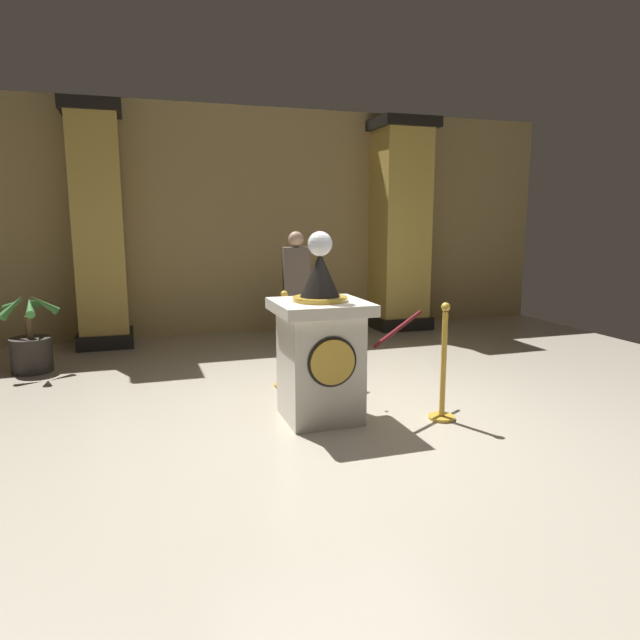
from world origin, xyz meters
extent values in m
plane|color=#B2A893|center=(0.00, 0.00, 0.00)|extent=(10.04, 10.04, 0.00)
cube|color=tan|center=(0.00, 4.27, 1.73)|extent=(10.04, 0.16, 3.46)
cube|color=silver|center=(-0.33, -0.01, 0.49)|extent=(0.64, 0.64, 0.97)
cube|color=silver|center=(-0.33, -0.01, 1.02)|extent=(0.80, 0.80, 0.10)
cylinder|color=gold|center=(-0.33, -0.35, 0.60)|extent=(0.39, 0.03, 0.39)
cylinder|color=black|center=(-0.33, -0.34, 0.60)|extent=(0.44, 0.01, 0.44)
cylinder|color=gold|center=(-0.33, -0.01, 1.09)|extent=(0.48, 0.48, 0.04)
cone|color=black|center=(-0.33, -0.01, 1.31)|extent=(0.35, 0.35, 0.39)
cylinder|color=gold|center=(-0.33, -0.01, 1.49)|extent=(0.03, 0.03, 0.05)
sphere|color=silver|center=(-0.33, -0.01, 1.57)|extent=(0.22, 0.22, 0.22)
cylinder|color=gold|center=(0.71, -0.38, 0.01)|extent=(0.24, 0.24, 0.03)
cylinder|color=gold|center=(0.71, -0.38, 0.49)|extent=(0.05, 0.05, 0.99)
sphere|color=gold|center=(0.71, -0.38, 1.03)|extent=(0.08, 0.08, 0.08)
cylinder|color=gold|center=(-0.38, 1.05, 0.01)|extent=(0.24, 0.24, 0.03)
cylinder|color=gold|center=(-0.38, 1.05, 0.48)|extent=(0.05, 0.05, 0.96)
sphere|color=gold|center=(-0.38, 1.05, 1.00)|extent=(0.08, 0.08, 0.08)
cylinder|color=#591419|center=(0.44, -0.02, 0.79)|extent=(0.74, 0.57, 0.22)
cylinder|color=#591419|center=(-0.11, 0.69, 0.79)|extent=(0.74, 0.57, 0.22)
sphere|color=#591419|center=(0.17, 0.34, 0.70)|extent=(0.04, 0.04, 0.04)
cube|color=black|center=(-2.29, 3.82, 0.10)|extent=(0.75, 0.75, 0.20)
cube|color=gold|center=(-2.29, 3.82, 1.66)|extent=(0.65, 0.65, 3.32)
cube|color=black|center=(-2.29, 3.82, 3.24)|extent=(0.78, 0.78, 0.16)
cube|color=black|center=(2.29, 3.82, 0.10)|extent=(0.89, 0.89, 0.20)
cube|color=gold|center=(2.29, 3.82, 1.66)|extent=(0.78, 0.78, 3.32)
cube|color=black|center=(2.29, 3.82, 3.24)|extent=(0.93, 0.93, 0.16)
cylinder|color=#2D2823|center=(-3.06, 2.57, 0.20)|extent=(0.46, 0.46, 0.41)
cylinder|color=brown|center=(-3.06, 2.57, 0.54)|extent=(0.08, 0.08, 0.26)
cone|color=#387533|center=(-2.89, 2.60, 0.80)|extent=(0.35, 0.16, 0.30)
cone|color=#387533|center=(-3.02, 2.74, 0.80)|extent=(0.15, 0.36, 0.22)
cone|color=#387533|center=(-3.21, 2.67, 0.80)|extent=(0.34, 0.30, 0.25)
cone|color=#387533|center=(-3.20, 2.47, 0.80)|extent=(0.31, 0.27, 0.33)
cone|color=#387533|center=(-3.01, 2.41, 0.80)|extent=(0.18, 0.36, 0.26)
cube|color=brown|center=(0.28, 2.91, 0.40)|extent=(0.30, 0.22, 0.80)
cube|color=brown|center=(0.28, 2.91, 1.10)|extent=(0.39, 0.27, 0.60)
sphere|color=tan|center=(0.28, 2.91, 1.50)|extent=(0.22, 0.22, 0.22)
camera|label=1|loc=(-1.89, -4.75, 1.79)|focal=32.26mm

